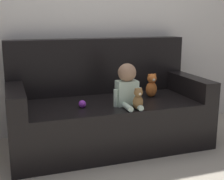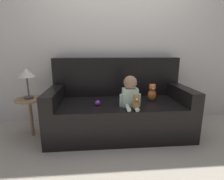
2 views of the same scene
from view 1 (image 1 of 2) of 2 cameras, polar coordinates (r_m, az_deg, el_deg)
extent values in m
plane|color=#B7AD99|center=(3.24, -0.59, -9.86)|extent=(12.00, 12.00, 0.00)
cube|color=silver|center=(3.50, -3.46, 13.67)|extent=(8.00, 0.05, 2.60)
cube|color=black|center=(3.16, -0.59, -5.98)|extent=(1.93, 0.91, 0.46)
cube|color=black|center=(3.37, -2.54, 4.43)|extent=(1.93, 0.18, 0.59)
cube|color=black|center=(2.92, -17.31, -1.38)|extent=(0.16, 0.91, 0.20)
cube|color=black|center=(3.44, 13.53, 0.97)|extent=(0.16, 0.91, 0.20)
cube|color=silver|center=(2.90, 2.73, -0.55)|extent=(0.20, 0.12, 0.23)
sphere|color=#A37A5B|center=(2.86, 2.77, 3.20)|extent=(0.17, 0.17, 0.17)
cylinder|color=silver|center=(2.78, 2.85, -3.12)|extent=(0.05, 0.16, 0.05)
cylinder|color=silver|center=(2.81, 4.71, -2.94)|extent=(0.05, 0.16, 0.05)
cylinder|color=silver|center=(2.85, 0.74, -1.49)|extent=(0.05, 0.05, 0.16)
cylinder|color=silver|center=(2.93, 4.91, -1.13)|extent=(0.05, 0.05, 0.16)
ellipsoid|color=olive|center=(2.79, 4.76, -2.26)|extent=(0.10, 0.08, 0.13)
sphere|color=olive|center=(2.76, 4.84, -0.43)|extent=(0.08, 0.08, 0.08)
sphere|color=olive|center=(2.74, 4.36, 0.13)|extent=(0.02, 0.02, 0.02)
sphere|color=olive|center=(2.76, 5.34, 0.20)|extent=(0.02, 0.02, 0.02)
sphere|color=beige|center=(2.73, 5.10, -0.70)|extent=(0.03, 0.03, 0.03)
ellipsoid|color=orange|center=(3.24, 7.20, 0.15)|extent=(0.12, 0.10, 0.16)
sphere|color=orange|center=(3.21, 7.31, 2.10)|extent=(0.10, 0.10, 0.10)
sphere|color=orange|center=(3.19, 6.82, 2.72)|extent=(0.03, 0.03, 0.03)
sphere|color=orange|center=(3.22, 7.84, 2.77)|extent=(0.03, 0.03, 0.03)
sphere|color=beige|center=(3.18, 7.62, 1.85)|extent=(0.03, 0.03, 0.03)
sphere|color=purple|center=(2.85, -5.45, -2.54)|extent=(0.07, 0.07, 0.07)
camera|label=2|loc=(0.81, 32.25, 5.60)|focal=28.00mm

